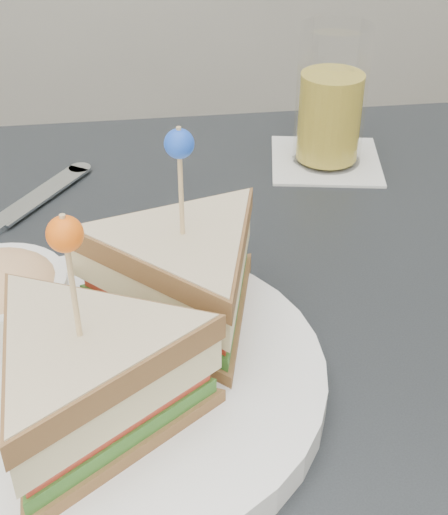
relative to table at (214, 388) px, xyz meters
The scene contains 4 objects.
table is the anchor object (origin of this frame).
plate_meal 0.16m from the table, 137.21° to the right, with size 0.33×0.33×0.17m.
cutlery_knife 0.26m from the table, 136.55° to the left, with size 0.15×0.21×0.01m.
drink_set 0.33m from the table, 58.46° to the left, with size 0.14×0.14×0.15m.
Camera 1 is at (-0.05, -0.44, 1.11)m, focal length 50.00 mm.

